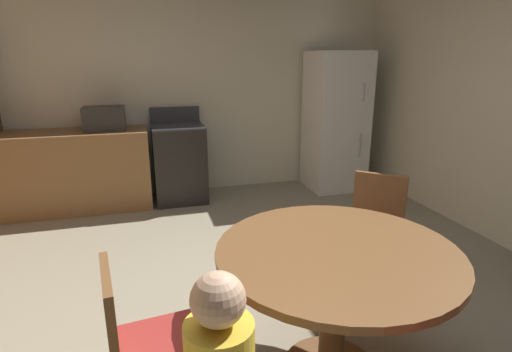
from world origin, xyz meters
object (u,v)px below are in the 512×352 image
(chair_northeast, at_px, (374,226))
(microwave, at_px, (104,118))
(oven_range, at_px, (179,162))
(chair_west, at_px, (142,343))
(dining_table, at_px, (336,276))
(refrigerator, at_px, (335,122))

(chair_northeast, bearing_deg, microwave, -97.15)
(oven_range, xyz_separation_m, chair_west, (-0.47, -3.23, 0.03))
(dining_table, bearing_deg, chair_northeast, 46.78)
(refrigerator, bearing_deg, microwave, 178.98)
(microwave, bearing_deg, chair_northeast, -50.37)
(chair_northeast, bearing_deg, chair_west, -19.95)
(microwave, distance_m, chair_west, 3.29)
(refrigerator, bearing_deg, chair_northeast, -109.56)
(microwave, height_order, chair_northeast, microwave)
(oven_range, xyz_separation_m, dining_table, (0.51, -3.11, 0.14))
(oven_range, distance_m, dining_table, 3.16)
(oven_range, bearing_deg, dining_table, -80.74)
(dining_table, bearing_deg, chair_west, -173.12)
(microwave, xyz_separation_m, chair_west, (0.32, -3.23, -0.53))
(chair_northeast, bearing_deg, refrigerator, -156.34)
(microwave, bearing_deg, chair_west, -84.28)
(refrigerator, bearing_deg, oven_range, 178.47)
(refrigerator, distance_m, microwave, 2.82)
(dining_table, relative_size, chair_west, 1.43)
(dining_table, height_order, chair_west, chair_west)
(dining_table, bearing_deg, refrigerator, 63.77)
(refrigerator, relative_size, dining_table, 1.42)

